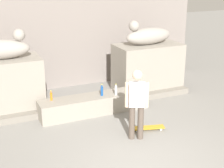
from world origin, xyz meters
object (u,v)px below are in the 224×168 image
object	(u,v)px
skateboard	(148,128)
bottle_orange	(51,96)
statue_reclining_left	(0,49)
bottle_blue	(102,91)
statue_reclining_right	(148,35)
skater	(137,102)
bottle_clear	(116,90)

from	to	relation	value
skateboard	bottle_orange	bearing A→B (deg)	155.09
statue_reclining_left	bottle_blue	bearing A→B (deg)	-16.09
statue_reclining_right	bottle_blue	xyz separation A→B (m)	(-2.00, -1.09, -1.17)
skater	bottle_blue	bearing A→B (deg)	120.41
statue_reclining_left	statue_reclining_right	size ratio (longest dim) A/B	1.01
bottle_blue	statue_reclining_left	bearing A→B (deg)	155.74
skateboard	bottle_orange	size ratio (longest dim) A/B	2.98
statue_reclining_right	skater	size ratio (longest dim) A/B	0.99
statue_reclining_left	skateboard	bearing A→B (deg)	-31.53
skater	bottle_orange	world-z (taller)	skater
bottle_blue	bottle_orange	world-z (taller)	bottle_blue
statue_reclining_right	skateboard	distance (m)	3.36
bottle_blue	bottle_orange	size ratio (longest dim) A/B	1.18
skateboard	bottle_orange	xyz separation A→B (m)	(-1.98, 1.66, 0.55)
statue_reclining_left	bottle_orange	distance (m)	1.82
bottle_clear	bottle_orange	bearing A→B (deg)	169.68
skateboard	bottle_blue	bearing A→B (deg)	128.90
statue_reclining_right	bottle_clear	distance (m)	2.32
skater	bottle_orange	size ratio (longest dim) A/B	6.05
statue_reclining_left	bottle_orange	size ratio (longest dim) A/B	6.02
bottle_orange	skateboard	bearing A→B (deg)	-40.01
statue_reclining_left	skater	bearing A→B (deg)	-39.18
statue_reclining_right	statue_reclining_left	bearing A→B (deg)	-5.70
skateboard	bottle_blue	world-z (taller)	bottle_blue
statue_reclining_right	skater	bearing A→B (deg)	50.82
bottle_orange	statue_reclining_left	bearing A→B (deg)	140.89
skater	bottle_clear	xyz separation A→B (m)	(0.22, 1.60, -0.29)
skater	skateboard	size ratio (longest dim) A/B	2.03
skater	statue_reclining_left	bearing A→B (deg)	157.84
bottle_clear	bottle_orange	world-z (taller)	bottle_clear
statue_reclining_right	bottle_clear	world-z (taller)	statue_reclining_right
statue_reclining_right	bottle_blue	distance (m)	2.55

